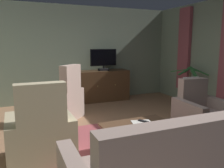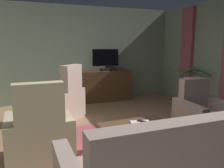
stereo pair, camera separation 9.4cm
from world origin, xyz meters
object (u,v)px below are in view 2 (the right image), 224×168
(television, at_px, (106,59))
(coffee_table, at_px, (135,127))
(tv_cabinet, at_px, (105,86))
(cat, at_px, (26,126))
(armchair_in_far_corner, at_px, (40,137))
(folded_newspaper, at_px, (141,122))
(tv_remote, at_px, (143,121))
(potted_plant_small_fern_corner, at_px, (191,99))
(armchair_by_fireplace, at_px, (62,102))
(armchair_angled_to_table, at_px, (203,117))

(television, height_order, coffee_table, television)
(tv_cabinet, distance_m, cat, 2.84)
(coffee_table, distance_m, armchair_in_far_corner, 1.39)
(folded_newspaper, distance_m, cat, 2.27)
(coffee_table, bearing_deg, tv_remote, 3.76)
(television, xyz_separation_m, tv_remote, (-0.56, -3.21, -0.75))
(tv_cabinet, relative_size, potted_plant_small_fern_corner, 1.39)
(folded_newspaper, relative_size, armchair_by_fireplace, 0.25)
(armchair_angled_to_table, bearing_deg, armchair_in_far_corner, 179.50)
(cat, bearing_deg, folded_newspaper, -43.42)
(coffee_table, bearing_deg, folded_newspaper, -1.41)
(television, height_order, armchair_by_fireplace, television)
(coffee_table, xyz_separation_m, armchair_by_fireplace, (-0.78, 2.02, -0.03))
(tv_remote, relative_size, cat, 0.24)
(tv_cabinet, distance_m, armchair_by_fireplace, 1.94)
(folded_newspaper, bearing_deg, potted_plant_small_fern_corner, 48.73)
(potted_plant_small_fern_corner, bearing_deg, tv_remote, -144.31)
(coffee_table, bearing_deg, cat, 134.88)
(armchair_angled_to_table, bearing_deg, coffee_table, -173.62)
(armchair_in_far_corner, height_order, potted_plant_small_fern_corner, armchair_in_far_corner)
(television, distance_m, folded_newspaper, 3.37)
(coffee_table, height_order, armchair_in_far_corner, armchair_in_far_corner)
(tv_cabinet, relative_size, cat, 2.06)
(potted_plant_small_fern_corner, height_order, cat, potted_plant_small_fern_corner)
(armchair_in_far_corner, relative_size, armchair_by_fireplace, 0.97)
(tv_cabinet, height_order, tv_remote, tv_cabinet)
(tv_cabinet, bearing_deg, coffee_table, -101.94)
(television, relative_size, armchair_in_far_corner, 0.66)
(folded_newspaper, height_order, armchair_by_fireplace, armchair_by_fireplace)
(armchair_by_fireplace, bearing_deg, armchair_in_far_corner, -107.98)
(coffee_table, distance_m, cat, 2.19)
(folded_newspaper, xyz_separation_m, armchair_by_fireplace, (-0.88, 2.02, -0.09))
(tv_remote, bearing_deg, cat, 18.37)
(tv_cabinet, distance_m, tv_remote, 3.32)
(coffee_table, xyz_separation_m, cat, (-1.53, 1.54, -0.30))
(tv_remote, bearing_deg, potted_plant_small_fern_corner, -83.37)
(cat, bearing_deg, coffee_table, -45.12)
(coffee_table, height_order, cat, coffee_table)
(tv_remote, height_order, armchair_by_fireplace, armchair_by_fireplace)
(armchair_in_far_corner, xyz_separation_m, cat, (-0.16, 1.35, -0.27))
(tv_cabinet, xyz_separation_m, armchair_by_fireplace, (-1.47, -1.26, -0.05))
(television, xyz_separation_m, cat, (-2.23, -1.68, -1.12))
(armchair_in_far_corner, distance_m, cat, 1.39)
(television, distance_m, tv_remote, 3.35)
(tv_remote, height_order, potted_plant_small_fern_corner, potted_plant_small_fern_corner)
(tv_remote, height_order, cat, tv_remote)
(potted_plant_small_fern_corner, bearing_deg, coffee_table, -145.64)
(tv_cabinet, bearing_deg, armchair_angled_to_table, -76.23)
(potted_plant_small_fern_corner, xyz_separation_m, cat, (-4.06, -0.18, -0.14))
(television, height_order, folded_newspaper, television)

